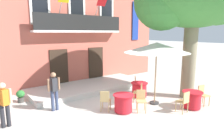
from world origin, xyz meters
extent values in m
plane|color=beige|center=(0.00, 0.00, 0.00)|extent=(120.00, 120.00, 0.00)
cube|color=#BC5B4C|center=(0.75, 7.00, 3.75)|extent=(13.00, 4.00, 7.50)
cube|color=#332319|center=(-0.55, 4.97, 1.15)|extent=(1.10, 0.08, 2.30)
cube|color=#332319|center=(2.05, 4.97, 1.15)|extent=(1.10, 0.08, 2.30)
cube|color=silver|center=(-1.45, 4.96, 4.65)|extent=(1.10, 0.08, 1.90)
cube|color=black|center=(-1.45, 4.93, 4.65)|extent=(0.84, 0.04, 1.60)
cube|color=silver|center=(0.75, 4.96, 4.65)|extent=(1.10, 0.08, 1.90)
cube|color=black|center=(0.75, 4.93, 4.65)|extent=(0.84, 0.04, 1.60)
cube|color=silver|center=(2.95, 4.96, 4.65)|extent=(1.10, 0.08, 1.90)
cube|color=black|center=(2.95, 4.93, 4.65)|extent=(0.84, 0.04, 1.60)
cube|color=silver|center=(0.75, 4.67, 3.34)|extent=(5.60, 0.65, 0.12)
cube|color=black|center=(0.75, 4.38, 3.85)|extent=(5.60, 0.06, 0.90)
cylinder|color=#B2B2B7|center=(-0.45, 4.50, 4.75)|extent=(0.04, 0.95, 1.33)
cylinder|color=#B2B2B7|center=(1.95, 4.50, 4.75)|extent=(0.04, 0.95, 1.33)
cube|color=red|center=(1.95, 4.05, 5.05)|extent=(0.60, 0.29, 0.38)
cylinder|color=slate|center=(-1.55, 4.70, 3.52)|extent=(0.26, 0.26, 0.24)
ellipsoid|color=#2D7533|center=(-1.55, 4.70, 3.85)|extent=(0.33, 0.33, 0.41)
cylinder|color=#47423D|center=(-0.40, 4.70, 3.55)|extent=(0.30, 0.30, 0.30)
ellipsoid|color=#4C8E38|center=(-0.40, 4.70, 3.89)|extent=(0.39, 0.39, 0.39)
cylinder|color=#995638|center=(0.75, 4.70, 3.54)|extent=(0.35, 0.35, 0.28)
ellipsoid|color=#38843D|center=(0.75, 4.70, 3.87)|extent=(0.46, 0.46, 0.37)
cylinder|color=#995638|center=(1.90, 4.70, 3.53)|extent=(0.33, 0.33, 0.26)
ellipsoid|color=#38843D|center=(1.90, 4.70, 3.90)|extent=(0.43, 0.43, 0.49)
cylinder|color=#47423D|center=(3.05, 4.70, 3.53)|extent=(0.27, 0.27, 0.27)
ellipsoid|color=#2D7533|center=(3.05, 4.70, 3.86)|extent=(0.35, 0.35, 0.38)
cube|color=navy|center=(5.63, 4.94, 4.12)|extent=(0.60, 0.06, 2.80)
cube|color=silver|center=(0.75, 3.62, 0.12)|extent=(6.97, 2.75, 0.25)
cylinder|color=#7F755B|center=(3.93, -0.75, 1.81)|extent=(0.66, 0.66, 3.62)
sphere|color=#3D7F38|center=(2.49, -0.09, 4.67)|extent=(2.63, 2.63, 2.63)
sphere|color=#3D7F38|center=(5.25, -1.27, 4.80)|extent=(2.36, 2.36, 2.36)
cylinder|color=red|center=(1.98, 0.74, 0.37)|extent=(0.74, 0.74, 0.68)
cylinder|color=red|center=(1.98, 0.74, 0.74)|extent=(0.86, 0.86, 0.04)
cylinder|color=#2D2823|center=(1.98, 0.74, 0.01)|extent=(0.44, 0.44, 0.03)
cylinder|color=tan|center=(1.16, 0.30, 0.23)|extent=(0.04, 0.04, 0.45)
cylinder|color=tan|center=(1.42, 0.51, 0.23)|extent=(0.04, 0.04, 0.45)
cylinder|color=tan|center=(1.37, 0.03, 0.23)|extent=(0.04, 0.04, 0.45)
cylinder|color=tan|center=(1.64, 0.25, 0.23)|extent=(0.04, 0.04, 0.45)
cube|color=tan|center=(1.40, 0.27, 0.47)|extent=(0.56, 0.56, 0.04)
cube|color=tan|center=(1.51, 0.13, 0.70)|extent=(0.32, 0.27, 0.42)
cylinder|color=tan|center=(2.72, 1.32, 0.23)|extent=(0.04, 0.04, 0.45)
cylinder|color=tan|center=(2.49, 1.06, 0.23)|extent=(0.04, 0.04, 0.45)
cylinder|color=tan|center=(2.46, 1.54, 0.23)|extent=(0.04, 0.04, 0.45)
cylinder|color=tan|center=(2.24, 1.29, 0.23)|extent=(0.04, 0.04, 0.45)
cube|color=tan|center=(2.48, 1.30, 0.47)|extent=(0.56, 0.56, 0.04)
cube|color=tan|center=(2.34, 1.42, 0.70)|extent=(0.28, 0.31, 0.42)
cylinder|color=red|center=(0.06, -0.25, 0.37)|extent=(0.74, 0.74, 0.68)
cylinder|color=red|center=(0.06, -0.25, 0.74)|extent=(0.86, 0.86, 0.04)
cylinder|color=#2D2823|center=(0.06, -0.25, 0.01)|extent=(0.44, 0.44, 0.03)
cylinder|color=tan|center=(-0.44, 0.54, 0.23)|extent=(0.04, 0.04, 0.45)
cylinder|color=tan|center=(-0.21, 0.29, 0.23)|extent=(0.04, 0.04, 0.45)
cylinder|color=tan|center=(-0.69, 0.31, 0.23)|extent=(0.04, 0.04, 0.45)
cylinder|color=tan|center=(-0.45, 0.06, 0.23)|extent=(0.04, 0.04, 0.45)
cube|color=tan|center=(-0.45, 0.30, 0.47)|extent=(0.57, 0.57, 0.04)
cube|color=tan|center=(-0.58, 0.18, 0.70)|extent=(0.29, 0.31, 0.42)
cylinder|color=tan|center=(0.69, -0.94, 0.23)|extent=(0.04, 0.04, 0.45)
cylinder|color=tan|center=(0.42, -0.74, 0.23)|extent=(0.04, 0.04, 0.45)
cylinder|color=tan|center=(0.90, -0.67, 0.23)|extent=(0.04, 0.04, 0.45)
cylinder|color=tan|center=(0.63, -0.47, 0.23)|extent=(0.04, 0.04, 0.45)
cube|color=tan|center=(0.66, -0.70, 0.47)|extent=(0.56, 0.56, 0.04)
cube|color=tan|center=(0.77, -0.56, 0.70)|extent=(0.33, 0.26, 0.42)
cylinder|color=red|center=(2.74, -1.75, 0.37)|extent=(0.74, 0.74, 0.68)
cylinder|color=red|center=(2.74, -1.75, 0.74)|extent=(0.86, 0.86, 0.04)
cylinder|color=#2D2823|center=(2.74, -1.75, 0.01)|extent=(0.44, 0.44, 0.03)
cylinder|color=tan|center=(1.82, -1.57, 0.23)|extent=(0.04, 0.04, 0.45)
cylinder|color=tan|center=(2.16, -1.58, 0.23)|extent=(0.04, 0.04, 0.45)
cylinder|color=tan|center=(1.81, -1.91, 0.23)|extent=(0.04, 0.04, 0.45)
cylinder|color=tan|center=(2.15, -1.92, 0.23)|extent=(0.04, 0.04, 0.45)
cube|color=tan|center=(1.99, -1.75, 0.47)|extent=(0.40, 0.40, 0.04)
cube|color=tan|center=(1.98, -1.93, 0.70)|extent=(0.38, 0.04, 0.42)
cylinder|color=tan|center=(3.61, -2.09, 0.23)|extent=(0.04, 0.04, 0.45)
cylinder|color=tan|center=(3.28, -2.02, 0.23)|extent=(0.04, 0.04, 0.45)
cylinder|color=tan|center=(3.67, -1.75, 0.23)|extent=(0.04, 0.04, 0.45)
cylinder|color=tan|center=(3.34, -1.69, 0.23)|extent=(0.04, 0.04, 0.45)
cube|color=tan|center=(3.47, -1.89, 0.47)|extent=(0.47, 0.47, 0.04)
cube|color=tan|center=(3.51, -1.71, 0.70)|extent=(0.38, 0.11, 0.42)
cylinder|color=#997A56|center=(1.86, -0.39, 1.27)|extent=(0.06, 0.06, 2.55)
cylinder|color=#333333|center=(1.86, -0.39, 0.04)|extent=(0.44, 0.44, 0.08)
cone|color=white|center=(1.86, -0.39, 2.62)|extent=(2.90, 2.90, 0.45)
cylinder|color=#47423D|center=(-3.08, 3.58, 0.12)|extent=(0.29, 0.29, 0.24)
ellipsoid|color=#2D7533|center=(-3.08, 3.58, 0.41)|extent=(0.38, 0.38, 0.35)
cylinder|color=#384260|center=(-2.24, 1.64, 0.44)|extent=(0.14, 0.14, 0.87)
cylinder|color=#384260|center=(-2.06, 1.64, 0.44)|extent=(0.14, 0.14, 0.87)
cube|color=#2D2D33|center=(-2.15, 1.64, 1.15)|extent=(0.23, 0.34, 0.56)
sphere|color=#9E7051|center=(-2.15, 1.64, 1.55)|extent=(0.22, 0.22, 0.22)
cylinder|color=#9E7051|center=(-2.37, 1.64, 1.15)|extent=(0.09, 0.09, 0.52)
cylinder|color=#9E7051|center=(-1.93, 1.64, 1.15)|extent=(0.09, 0.09, 0.52)
cylinder|color=#232328|center=(-4.18, 1.23, 0.41)|extent=(0.14, 0.14, 0.82)
cylinder|color=#232328|center=(-4.00, 1.23, 0.41)|extent=(0.14, 0.14, 0.82)
cube|color=orange|center=(-4.09, 1.23, 1.10)|extent=(0.32, 0.39, 0.56)
sphere|color=beige|center=(-4.09, 1.23, 1.50)|extent=(0.22, 0.22, 0.22)
cylinder|color=beige|center=(-3.87, 1.23, 1.10)|extent=(0.09, 0.09, 0.52)
camera|label=1|loc=(-4.98, -6.13, 3.28)|focal=31.39mm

